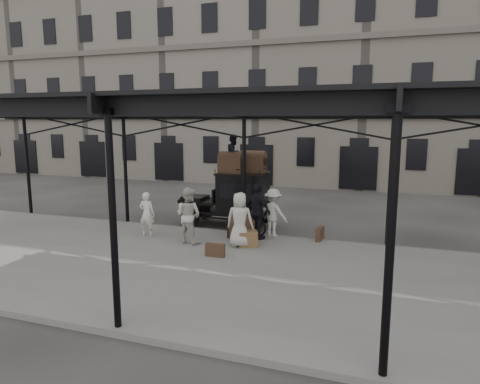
% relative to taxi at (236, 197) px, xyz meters
% --- Properties ---
extents(ground, '(120.00, 120.00, 0.00)m').
position_rel_taxi_xyz_m(ground, '(0.80, -3.32, -1.20)').
color(ground, '#383533').
rests_on(ground, ground).
extents(platform, '(28.00, 8.00, 0.15)m').
position_rel_taxi_xyz_m(platform, '(0.80, -5.32, -1.13)').
color(platform, slate).
rests_on(platform, ground).
extents(canopy, '(22.50, 9.00, 4.74)m').
position_rel_taxi_xyz_m(canopy, '(0.80, -5.04, 3.39)').
color(canopy, black).
rests_on(canopy, ground).
extents(building_frontage, '(64.00, 8.00, 14.00)m').
position_rel_taxi_xyz_m(building_frontage, '(0.80, 14.68, 5.80)').
color(building_frontage, slate).
rests_on(building_frontage, ground).
extents(taxi, '(3.65, 1.55, 2.18)m').
position_rel_taxi_xyz_m(taxi, '(0.00, 0.00, 0.00)').
color(taxi, black).
rests_on(taxi, ground).
extents(porter_left, '(0.59, 0.40, 1.58)m').
position_rel_taxi_xyz_m(porter_left, '(-2.29, -2.93, -0.27)').
color(porter_left, silver).
rests_on(porter_left, platform).
extents(porter_midleft, '(1.03, 0.87, 1.87)m').
position_rel_taxi_xyz_m(porter_midleft, '(-0.50, -3.25, -0.12)').
color(porter_midleft, beige).
rests_on(porter_midleft, platform).
extents(porter_centre, '(0.93, 0.65, 1.78)m').
position_rel_taxi_xyz_m(porter_centre, '(1.26, -3.11, -0.16)').
color(porter_centre, beige).
rests_on(porter_centre, platform).
extents(porter_official, '(1.24, 0.97, 1.96)m').
position_rel_taxi_xyz_m(porter_official, '(1.56, -2.08, -0.07)').
color(porter_official, black).
rests_on(porter_official, platform).
extents(porter_right, '(1.22, 0.90, 1.70)m').
position_rel_taxi_xyz_m(porter_right, '(1.95, -1.53, -0.21)').
color(porter_right, beige).
rests_on(porter_right, platform).
extents(bicycle, '(1.86, 1.05, 0.92)m').
position_rel_taxi_xyz_m(bicycle, '(0.93, -1.52, -0.59)').
color(bicycle, black).
rests_on(bicycle, platform).
extents(porter_roof, '(0.66, 0.80, 1.50)m').
position_rel_taxi_xyz_m(porter_roof, '(-0.03, -0.10, 1.72)').
color(porter_roof, black).
rests_on(porter_roof, taxi).
extents(steamer_trunk_roof_near, '(0.98, 0.62, 0.70)m').
position_rel_taxi_xyz_m(steamer_trunk_roof_near, '(-0.08, -0.25, 1.33)').
color(steamer_trunk_roof_near, '#4D3423').
rests_on(steamer_trunk_roof_near, taxi).
extents(steamer_trunk_roof_far, '(0.99, 0.61, 0.72)m').
position_rel_taxi_xyz_m(steamer_trunk_roof_far, '(0.67, 0.20, 1.34)').
color(steamer_trunk_roof_far, '#4D3423').
rests_on(steamer_trunk_roof_far, taxi).
extents(steamer_trunk_platform, '(1.02, 0.80, 0.65)m').
position_rel_taxi_xyz_m(steamer_trunk_platform, '(0.97, -2.03, -0.73)').
color(steamer_trunk_platform, '#4D3423').
rests_on(steamer_trunk_platform, platform).
extents(wicker_hamper, '(0.73, 0.65, 0.50)m').
position_rel_taxi_xyz_m(wicker_hamper, '(1.51, -3.01, -0.80)').
color(wicker_hamper, '#916643').
rests_on(wicker_hamper, platform).
extents(suitcase_upright, '(0.22, 0.61, 0.45)m').
position_rel_taxi_xyz_m(suitcase_upright, '(3.62, -1.52, -0.83)').
color(suitcase_upright, '#4D3423').
rests_on(suitcase_upright, platform).
extents(suitcase_flat, '(0.60, 0.16, 0.40)m').
position_rel_taxi_xyz_m(suitcase_flat, '(0.92, -4.38, -0.85)').
color(suitcase_flat, '#4D3423').
rests_on(suitcase_flat, platform).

